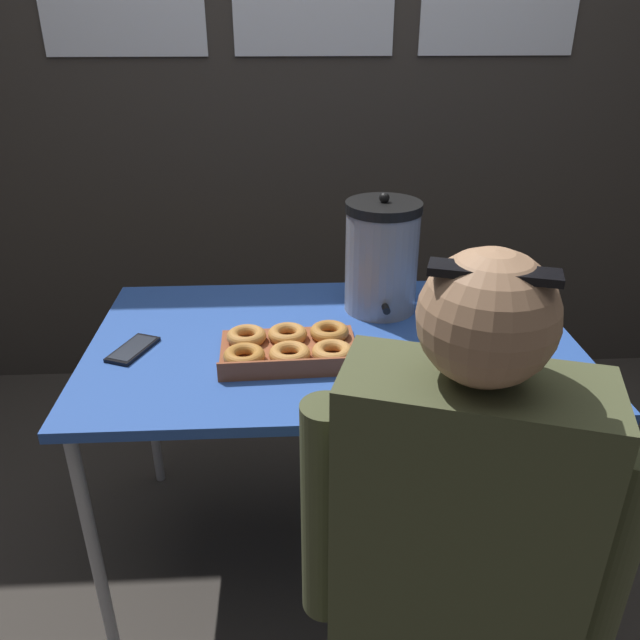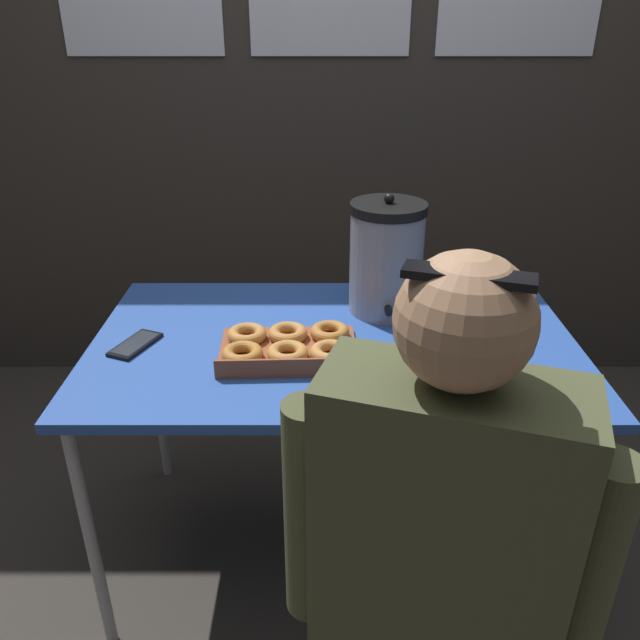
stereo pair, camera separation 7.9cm
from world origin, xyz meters
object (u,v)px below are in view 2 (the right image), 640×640
donut_box (287,346)px  coffee_urn (385,258)px  person_seated (432,596)px  cell_phone (135,345)px

donut_box → coffee_urn: coffee_urn is taller
person_seated → cell_phone: bearing=-25.9°
donut_box → person_seated: (0.29, -0.64, -0.18)m
coffee_urn → person_seated: bearing=-89.1°
coffee_urn → donut_box: bearing=-135.3°
cell_phone → coffee_urn: bearing=41.1°
donut_box → coffee_urn: 0.42m
donut_box → coffee_urn: size_ratio=1.04×
coffee_urn → person_seated: size_ratio=0.28×
donut_box → cell_phone: bearing=172.0°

